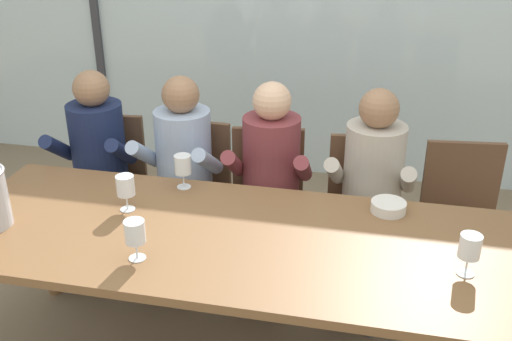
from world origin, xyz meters
The scene contains 19 objects.
ground centered at (0.00, 1.00, 0.00)m, with size 14.00×14.00×0.00m, color #847056.
window_glass_panel centered at (0.00, 2.35, 1.30)m, with size 7.82×0.03×2.60m, color silver.
window_mullion_left centered at (-1.76, 2.33, 1.30)m, with size 0.06×0.06×2.60m, color #38383D.
hillside_vineyard centered at (0.00, 6.31, 0.71)m, with size 13.82×2.40×1.42m, color #477A38.
dining_table centered at (0.00, 0.00, 0.70)m, with size 2.62×0.96×0.77m.
chair_near_curtain centered at (-1.05, 0.88, 0.53)m, with size 0.49×0.49×0.89m.
chair_left_of_center centered at (-0.51, 0.89, 0.53)m, with size 0.46×0.46×0.89m.
chair_center centered at (-0.05, 0.87, 0.53)m, with size 0.49×0.49×0.89m.
chair_right_of_center centered at (0.52, 0.88, 0.53)m, with size 0.49×0.49×0.89m.
chair_near_window_right centered at (1.04, 0.89, 0.53)m, with size 0.49×0.49×0.89m.
person_navy_polo centered at (-1.06, 0.75, 0.70)m, with size 0.48×0.63×1.21m.
person_pale_blue_shirt centered at (-0.53, 0.75, 0.70)m, with size 0.48×0.62×1.21m.
person_maroon_top centered at (-0.01, 0.75, 0.70)m, with size 0.47×0.62×1.21m.
person_beige_jumper centered at (0.54, 0.75, 0.70)m, with size 0.48×0.63×1.21m.
tasting_bowl centered at (0.63, 0.35, 0.80)m, with size 0.16×0.16×0.05m, color silver.
wine_glass_by_left_taster centered at (-0.56, 0.11, 0.89)m, with size 0.08×0.08×0.17m.
wine_glass_near_bucket centered at (-0.38, 0.39, 0.89)m, with size 0.08×0.08×0.17m.
wine_glass_center_pour centered at (-0.36, -0.26, 0.89)m, with size 0.08×0.08×0.17m.
wine_glass_by_right_taster centered at (0.93, -0.09, 0.89)m, with size 0.08×0.08×0.17m.
Camera 1 is at (0.54, -2.12, 2.11)m, focal length 41.44 mm.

